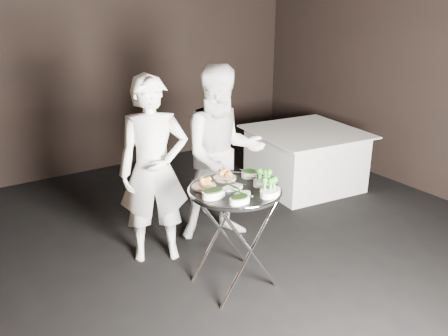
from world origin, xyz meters
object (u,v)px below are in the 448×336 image
waiter_left (154,171)px  dining_table (305,158)px  waiter_right (222,154)px  tray_stand (235,233)px  serving_tray (235,190)px

waiter_left → dining_table: (2.21, 0.52, -0.46)m
waiter_right → tray_stand: bearing=-99.7°
tray_stand → waiter_right: size_ratio=0.50×
serving_tray → dining_table: serving_tray is taller
serving_tray → dining_table: (1.89, 1.26, -0.47)m
serving_tray → dining_table: size_ratio=0.59×
serving_tray → waiter_right: waiter_right is taller
waiter_left → dining_table: size_ratio=1.34×
tray_stand → waiter_left: waiter_left is taller
serving_tray → dining_table: 2.33m
waiter_left → waiter_right: 0.70m
serving_tray → waiter_left: waiter_left is taller
tray_stand → waiter_right: waiter_right is taller
tray_stand → dining_table: size_ratio=0.68×
serving_tray → tray_stand: bearing=-82.9°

